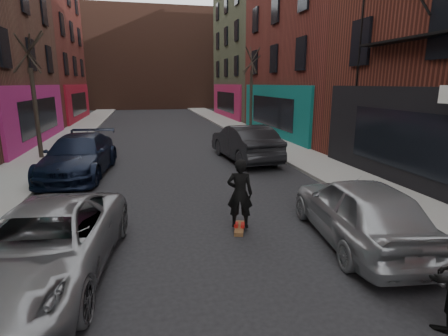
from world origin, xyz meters
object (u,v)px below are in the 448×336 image
parked_left_end (79,156)px  parked_left_far (45,245)px  parked_right_far (359,210)px  skateboard (239,228)px  tree_right_far (251,84)px  parked_right_end (245,143)px  skateboarder (240,193)px  tree_left_far (33,88)px

parked_left_end → parked_left_far: bearing=-79.4°
parked_right_far → skateboard: bearing=-19.4°
parked_left_far → skateboard: parked_left_far is taller
parked_left_far → parked_left_end: bearing=101.9°
parked_right_far → skateboard: 2.88m
tree_right_far → parked_right_far: (-2.79, -17.44, -2.75)m
parked_right_end → skateboarder: bearing=67.5°
skateboarder → parked_right_end: bearing=-88.5°
parked_right_end → parked_left_far: bearing=49.4°
tree_right_far → parked_right_end: bearing=-109.0°
parked_right_far → parked_left_far: bearing=8.1°
tree_left_far → parked_left_far: (3.00, -11.55, -2.69)m
tree_left_far → parked_left_far: tree_left_far is taller
parked_left_far → tree_right_far: bearing=68.9°
parked_left_far → tree_left_far: bearing=111.6°
parked_left_end → skateboarder: (4.80, -6.67, 0.17)m
parked_right_far → parked_left_end: bearing=-40.3°
parked_left_end → parked_right_far: bearing=-41.6°
tree_left_far → skateboard: tree_left_far is taller
parked_left_far → skateboarder: 4.34m
parked_left_end → skateboard: 8.25m
tree_left_far → tree_right_far: (12.40, 6.00, 0.15)m
skateboard → skateboarder: 0.92m
skateboard → parked_left_far: bearing=-143.2°
skateboarder → parked_right_far: bearing=172.1°
tree_right_far → parked_left_far: (-9.40, -17.55, -2.84)m
skateboarder → parked_left_end: bearing=-35.7°
parked_right_far → parked_right_end: bearing=-82.6°
tree_left_far → parked_left_end: 4.95m
parked_left_far → skateboarder: skateboarder is taller
parked_right_far → skateboarder: (-2.49, 1.24, 0.19)m
parked_right_far → skateboarder: 2.79m
tree_left_far → parked_left_far: bearing=-75.4°
tree_left_far → parked_left_end: tree_left_far is taller
parked_right_far → tree_left_far: bearing=-42.9°
parked_right_end → skateboard: 8.34m
tree_right_far → parked_right_end: (-2.85, -8.27, -2.68)m
tree_right_far → skateboarder: 17.23m
tree_left_far → parked_left_end: size_ratio=1.18×
parked_left_end → skateboard: parked_left_end is taller
parked_left_far → parked_right_far: parked_right_far is taller
tree_left_far → tree_right_far: 13.78m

